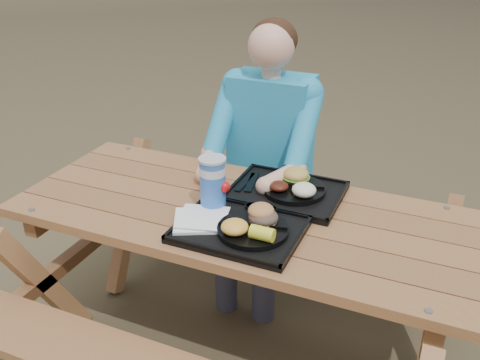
% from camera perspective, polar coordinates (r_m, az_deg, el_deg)
% --- Properties ---
extents(ground, '(60.00, 60.00, 0.00)m').
position_cam_1_polar(ground, '(2.57, 0.00, -17.85)').
color(ground, '#999999').
rests_on(ground, ground).
extents(picnic_table, '(1.80, 1.49, 0.75)m').
position_cam_1_polar(picnic_table, '(2.32, 0.00, -11.22)').
color(picnic_table, '#999999').
rests_on(picnic_table, ground).
extents(tray_near, '(0.45, 0.35, 0.02)m').
position_cam_1_polar(tray_near, '(1.96, -0.05, -5.40)').
color(tray_near, black).
rests_on(tray_near, picnic_table).
extents(tray_far, '(0.45, 0.35, 0.02)m').
position_cam_1_polar(tray_far, '(2.22, 4.95, -1.41)').
color(tray_far, black).
rests_on(tray_far, picnic_table).
extents(plate_near, '(0.26, 0.26, 0.02)m').
position_cam_1_polar(plate_near, '(1.93, 1.40, -5.31)').
color(plate_near, black).
rests_on(plate_near, tray_near).
extents(plate_far, '(0.26, 0.26, 0.02)m').
position_cam_1_polar(plate_far, '(2.21, 5.78, -0.99)').
color(plate_far, black).
rests_on(plate_far, tray_far).
extents(napkin_stack, '(0.25, 0.25, 0.02)m').
position_cam_1_polar(napkin_stack, '(1.99, -4.38, -4.20)').
color(napkin_stack, white).
rests_on(napkin_stack, tray_near).
extents(soda_cup, '(0.10, 0.10, 0.20)m').
position_cam_1_polar(soda_cup, '(2.04, -2.92, -0.47)').
color(soda_cup, blue).
rests_on(soda_cup, tray_near).
extents(condiment_bbq, '(0.05, 0.05, 0.03)m').
position_cam_1_polar(condiment_bbq, '(2.05, 1.20, -3.03)').
color(condiment_bbq, black).
rests_on(condiment_bbq, tray_near).
extents(condiment_mustard, '(0.05, 0.05, 0.03)m').
position_cam_1_polar(condiment_mustard, '(2.03, 3.31, -3.37)').
color(condiment_mustard, yellow).
rests_on(condiment_mustard, tray_near).
extents(sandwich, '(0.10, 0.10, 0.11)m').
position_cam_1_polar(sandwich, '(1.93, 2.52, -3.17)').
color(sandwich, '#C27F44').
rests_on(sandwich, plate_near).
extents(mac_cheese, '(0.10, 0.10, 0.05)m').
position_cam_1_polar(mac_cheese, '(1.88, -0.57, -5.02)').
color(mac_cheese, yellow).
rests_on(mac_cheese, plate_near).
extents(corn_cob, '(0.09, 0.09, 0.05)m').
position_cam_1_polar(corn_cob, '(1.84, 2.38, -5.71)').
color(corn_cob, '#FFFE35').
rests_on(corn_cob, plate_near).
extents(cutlery_far, '(0.07, 0.18, 0.01)m').
position_cam_1_polar(cutlery_far, '(2.27, 1.23, -0.23)').
color(cutlery_far, black).
rests_on(cutlery_far, tray_far).
extents(burger, '(0.11, 0.11, 0.10)m').
position_cam_1_polar(burger, '(2.23, 6.03, 0.93)').
color(burger, gold).
rests_on(burger, plate_far).
extents(baked_beans, '(0.08, 0.08, 0.04)m').
position_cam_1_polar(baked_beans, '(2.17, 4.16, -0.66)').
color(baked_beans, '#4B1A0F').
rests_on(baked_beans, plate_far).
extents(potato_salad, '(0.10, 0.10, 0.05)m').
position_cam_1_polar(potato_salad, '(2.13, 6.84, -1.05)').
color(potato_salad, white).
rests_on(potato_salad, plate_far).
extents(diner, '(0.48, 0.84, 1.28)m').
position_cam_1_polar(diner, '(2.66, 3.07, 0.72)').
color(diner, '#1AB7B6').
rests_on(diner, ground).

